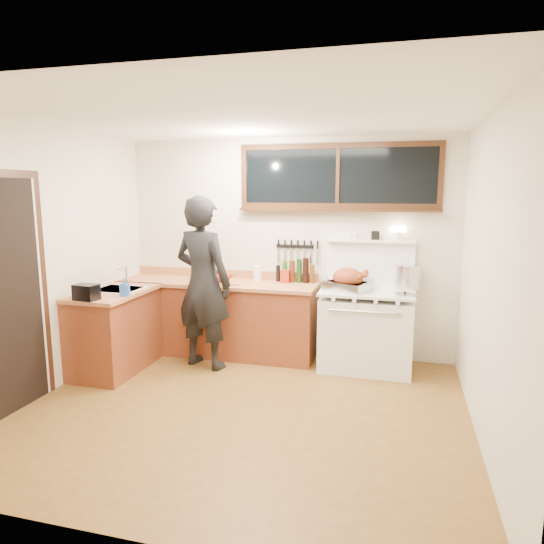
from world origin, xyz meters
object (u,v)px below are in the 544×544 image
(man, at_px, (203,283))
(roast_turkey, at_px, (348,281))
(cutting_board, at_px, (221,279))
(vintage_stove, at_px, (366,327))

(man, xyz_separation_m, roast_turkey, (1.58, 0.33, 0.04))
(man, height_order, cutting_board, man)
(vintage_stove, height_order, cutting_board, vintage_stove)
(vintage_stove, xyz_separation_m, cutting_board, (-1.70, -0.08, 0.49))
(vintage_stove, distance_m, cutting_board, 1.77)
(cutting_board, relative_size, roast_turkey, 0.91)
(vintage_stove, relative_size, man, 0.82)
(vintage_stove, xyz_separation_m, man, (-1.79, -0.43, 0.50))
(roast_turkey, bearing_deg, vintage_stove, 24.62)
(man, relative_size, roast_turkey, 3.50)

